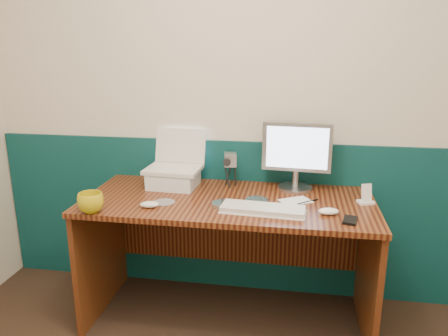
% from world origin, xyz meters
% --- Properties ---
extents(back_wall, '(3.50, 0.04, 2.50)m').
position_xyz_m(back_wall, '(0.00, 1.75, 1.25)').
color(back_wall, beige).
rests_on(back_wall, ground).
extents(wainscot, '(3.48, 0.02, 1.00)m').
position_xyz_m(wainscot, '(0.00, 1.74, 0.50)').
color(wainscot, '#073334').
rests_on(wainscot, ground).
extents(desk, '(1.60, 0.70, 0.75)m').
position_xyz_m(desk, '(-0.17, 1.38, 0.38)').
color(desk, '#331009').
rests_on(desk, ground).
extents(laptop_riser, '(0.29, 0.25, 0.10)m').
position_xyz_m(laptop_riser, '(-0.53, 1.55, 0.80)').
color(laptop_riser, silver).
rests_on(laptop_riser, desk).
extents(laptop, '(0.33, 0.26, 0.27)m').
position_xyz_m(laptop, '(-0.53, 1.55, 0.98)').
color(laptop, silver).
rests_on(laptop, laptop_riser).
extents(monitor, '(0.40, 0.14, 0.40)m').
position_xyz_m(monitor, '(0.20, 1.62, 0.95)').
color(monitor, '#A2A2A7').
rests_on(monitor, desk).
extents(keyboard, '(0.43, 0.17, 0.02)m').
position_xyz_m(keyboard, '(0.04, 1.22, 0.76)').
color(keyboard, silver).
rests_on(keyboard, desk).
extents(mouse_right, '(0.11, 0.08, 0.03)m').
position_xyz_m(mouse_right, '(0.37, 1.23, 0.77)').
color(mouse_right, white).
rests_on(mouse_right, desk).
extents(mouse_left, '(0.11, 0.08, 0.03)m').
position_xyz_m(mouse_left, '(-0.55, 1.18, 0.77)').
color(mouse_left, silver).
rests_on(mouse_left, desk).
extents(mug, '(0.17, 0.17, 0.10)m').
position_xyz_m(mug, '(-0.83, 1.07, 0.80)').
color(mug, gold).
rests_on(mug, desk).
extents(camcorder, '(0.11, 0.14, 0.20)m').
position_xyz_m(camcorder, '(-0.19, 1.61, 0.85)').
color(camcorder, '#A3A2A7').
rests_on(camcorder, desk).
extents(cd_spindle, '(0.11, 0.11, 0.02)m').
position_xyz_m(cd_spindle, '(-0.18, 1.25, 0.76)').
color(cd_spindle, '#B6BFC6').
rests_on(cd_spindle, desk).
extents(cd_loose_a, '(0.12, 0.12, 0.00)m').
position_xyz_m(cd_loose_a, '(-0.50, 1.27, 0.75)').
color(cd_loose_a, '#ACB1BC').
rests_on(cd_loose_a, desk).
extents(cd_loose_b, '(0.13, 0.13, 0.00)m').
position_xyz_m(cd_loose_b, '(-0.01, 1.39, 0.75)').
color(cd_loose_b, silver).
rests_on(cd_loose_b, desk).
extents(pen, '(0.12, 0.10, 0.01)m').
position_xyz_m(pen, '(0.27, 1.40, 0.75)').
color(pen, black).
rests_on(pen, desk).
extents(papers, '(0.20, 0.18, 0.00)m').
position_xyz_m(papers, '(0.20, 1.40, 0.75)').
color(papers, white).
rests_on(papers, desk).
extents(dock, '(0.10, 0.08, 0.01)m').
position_xyz_m(dock, '(0.57, 1.43, 0.76)').
color(dock, white).
rests_on(dock, desk).
extents(music_player, '(0.06, 0.05, 0.09)m').
position_xyz_m(music_player, '(0.57, 1.43, 0.81)').
color(music_player, white).
rests_on(music_player, dock).
extents(pda, '(0.08, 0.12, 0.01)m').
position_xyz_m(pda, '(0.46, 1.16, 0.76)').
color(pda, black).
rests_on(pda, desk).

